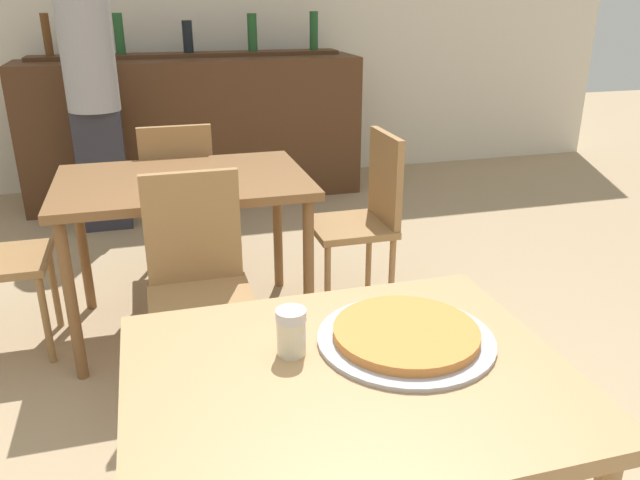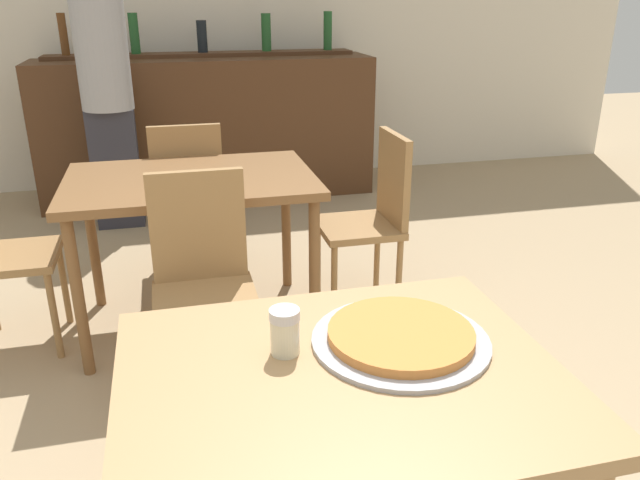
# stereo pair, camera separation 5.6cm
# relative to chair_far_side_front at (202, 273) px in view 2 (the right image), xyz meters

# --- Properties ---
(wall_back) EXTENTS (8.00, 0.05, 2.80)m
(wall_back) POSITION_rel_chair_far_side_front_xyz_m (0.25, 3.26, 0.87)
(wall_back) COLOR silver
(wall_back) RESTS_ON ground_plane
(dining_table_near) EXTENTS (1.00, 0.80, 0.76)m
(dining_table_near) POSITION_rel_chair_far_side_front_xyz_m (0.25, -1.14, 0.14)
(dining_table_near) COLOR #A87F51
(dining_table_near) RESTS_ON ground_plane
(dining_table_far) EXTENTS (1.14, 0.79, 0.77)m
(dining_table_far) POSITION_rel_chair_far_side_front_xyz_m (0.00, 0.56, 0.16)
(dining_table_far) COLOR brown
(dining_table_far) RESTS_ON ground_plane
(bar_counter) EXTENTS (2.60, 0.56, 1.10)m
(bar_counter) POSITION_rel_chair_far_side_front_xyz_m (0.25, 2.75, 0.02)
(bar_counter) COLOR #4C2D19
(bar_counter) RESTS_ON ground_plane
(bar_back_shelf) EXTENTS (2.39, 0.24, 0.33)m
(bar_back_shelf) POSITION_rel_chair_far_side_front_xyz_m (0.26, 2.89, 0.63)
(bar_back_shelf) COLOR #4C2D19
(bar_back_shelf) RESTS_ON bar_counter
(chair_far_side_front) EXTENTS (0.40, 0.40, 0.92)m
(chair_far_side_front) POSITION_rel_chair_far_side_front_xyz_m (0.00, 0.00, 0.00)
(chair_far_side_front) COLOR olive
(chair_far_side_front) RESTS_ON ground_plane
(chair_far_side_back) EXTENTS (0.40, 0.40, 0.92)m
(chair_far_side_back) POSITION_rel_chair_far_side_front_xyz_m (0.00, 1.13, 0.00)
(chair_far_side_back) COLOR olive
(chair_far_side_back) RESTS_ON ground_plane
(chair_far_side_right) EXTENTS (0.40, 0.40, 0.92)m
(chair_far_side_right) POSITION_rel_chair_far_side_front_xyz_m (0.90, 0.56, 0.00)
(chair_far_side_right) COLOR olive
(chair_far_side_right) RESTS_ON ground_plane
(pizza_tray) EXTENTS (0.44, 0.44, 0.04)m
(pizza_tray) POSITION_rel_chair_far_side_front_xyz_m (0.42, -1.05, 0.25)
(pizza_tray) COLOR #A3A3A8
(pizza_tray) RESTS_ON dining_table_near
(cheese_shaker) EXTENTS (0.07, 0.07, 0.11)m
(cheese_shaker) POSITION_rel_chair_far_side_front_xyz_m (0.14, -1.03, 0.29)
(cheese_shaker) COLOR beige
(cheese_shaker) RESTS_ON dining_table_near
(person_standing) EXTENTS (0.34, 0.34, 1.74)m
(person_standing) POSITION_rel_chair_far_side_front_xyz_m (-0.45, 2.17, 0.42)
(person_standing) COLOR #2D2D38
(person_standing) RESTS_ON ground_plane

